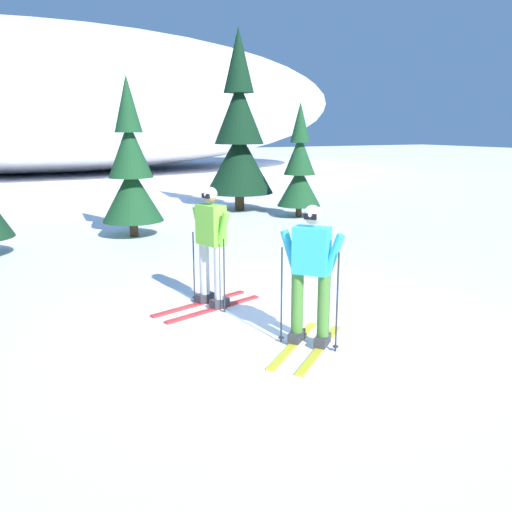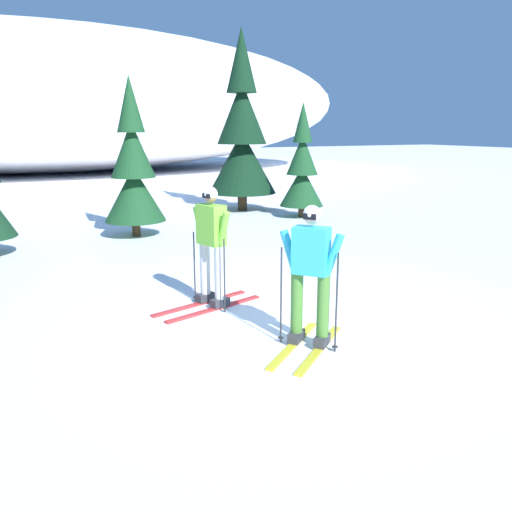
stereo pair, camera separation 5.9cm
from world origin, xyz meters
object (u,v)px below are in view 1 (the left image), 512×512
(pine_tree_far_right, at_px, (299,170))
(pine_tree_center, at_px, (131,171))
(pine_tree_center_right, at_px, (239,136))
(skier_lime_jacket, at_px, (211,245))
(skier_cyan_jacket, at_px, (311,273))

(pine_tree_far_right, bearing_deg, pine_tree_center, -172.17)
(pine_tree_center, distance_m, pine_tree_center_right, 5.05)
(pine_tree_center_right, bearing_deg, pine_tree_center, -146.73)
(skier_lime_jacket, xyz_separation_m, pine_tree_center, (0.32, 5.80, 0.66))
(skier_cyan_jacket, distance_m, pine_tree_center_right, 11.31)
(skier_cyan_jacket, relative_size, pine_tree_center, 0.45)
(skier_cyan_jacket, xyz_separation_m, skier_lime_jacket, (-0.50, 1.94, 0.03))
(skier_cyan_jacket, relative_size, pine_tree_center_right, 0.31)
(skier_cyan_jacket, height_order, pine_tree_center, pine_tree_center)
(pine_tree_center_right, xyz_separation_m, pine_tree_far_right, (1.01, -2.03, -0.94))
(skier_cyan_jacket, relative_size, skier_lime_jacket, 0.97)
(skier_lime_jacket, height_order, pine_tree_far_right, pine_tree_far_right)
(pine_tree_center_right, bearing_deg, skier_cyan_jacket, -110.87)
(skier_lime_jacket, relative_size, pine_tree_center_right, 0.32)
(pine_tree_center_right, height_order, pine_tree_far_right, pine_tree_center_right)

